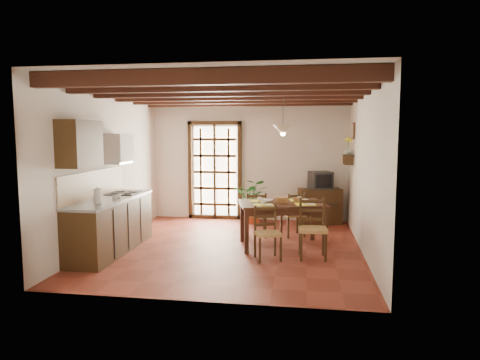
% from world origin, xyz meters
% --- Properties ---
extents(ground_plane, '(5.00, 5.00, 0.00)m').
position_xyz_m(ground_plane, '(0.00, 0.00, 0.00)').
color(ground_plane, maroon).
extents(room_shell, '(4.52, 5.02, 2.81)m').
position_xyz_m(room_shell, '(0.00, 0.00, 1.82)').
color(room_shell, silver).
rests_on(room_shell, ground_plane).
extents(ceiling_beams, '(4.50, 4.34, 0.20)m').
position_xyz_m(ceiling_beams, '(0.00, 0.00, 2.69)').
color(ceiling_beams, black).
rests_on(ceiling_beams, room_shell).
extents(french_door, '(1.26, 0.11, 2.32)m').
position_xyz_m(french_door, '(-0.80, 2.45, 1.18)').
color(french_door, white).
rests_on(french_door, ground_plane).
extents(kitchen_counter, '(0.64, 2.25, 1.38)m').
position_xyz_m(kitchen_counter, '(-1.96, -0.60, 0.47)').
color(kitchen_counter, '#332110').
rests_on(kitchen_counter, ground_plane).
extents(upper_cabinet, '(0.35, 0.80, 0.70)m').
position_xyz_m(upper_cabinet, '(-2.08, -1.30, 1.85)').
color(upper_cabinet, '#332110').
rests_on(upper_cabinet, room_shell).
extents(range_hood, '(0.38, 0.60, 0.54)m').
position_xyz_m(range_hood, '(-2.05, -0.05, 1.73)').
color(range_hood, white).
rests_on(range_hood, room_shell).
extents(counter_items, '(0.50, 1.43, 0.25)m').
position_xyz_m(counter_items, '(-1.95, -0.51, 0.96)').
color(counter_items, black).
rests_on(counter_items, kitchen_counter).
extents(dining_table, '(1.63, 1.25, 0.79)m').
position_xyz_m(dining_table, '(0.88, 0.16, 0.69)').
color(dining_table, '#381D12').
rests_on(dining_table, ground_plane).
extents(chair_near_left, '(0.50, 0.49, 0.85)m').
position_xyz_m(chair_near_left, '(0.70, -0.65, 0.27)').
color(chair_near_left, '#AA8548').
rests_on(chair_near_left, ground_plane).
extents(chair_near_right, '(0.47, 0.45, 0.96)m').
position_xyz_m(chair_near_right, '(1.41, -0.48, 0.30)').
color(chair_near_right, '#AA8548').
rests_on(chair_near_right, ground_plane).
extents(chair_far_left, '(0.46, 0.45, 0.87)m').
position_xyz_m(chair_far_left, '(0.35, 0.80, 0.27)').
color(chair_far_left, '#AA8548').
rests_on(chair_far_left, ground_plane).
extents(chair_far_right, '(0.53, 0.52, 0.87)m').
position_xyz_m(chair_far_right, '(1.06, 0.97, 0.27)').
color(chair_far_right, '#AA8548').
rests_on(chair_far_right, ground_plane).
extents(table_setting, '(1.06, 0.71, 0.10)m').
position_xyz_m(table_setting, '(0.88, 0.16, 0.86)').
color(table_setting, '#F6FF28').
rests_on(table_setting, dining_table).
extents(table_bowl, '(0.28, 0.28, 0.05)m').
position_xyz_m(table_bowl, '(0.62, 0.15, 0.82)').
color(table_bowl, white).
rests_on(table_bowl, dining_table).
extents(sideboard, '(0.99, 0.62, 0.78)m').
position_xyz_m(sideboard, '(1.62, 2.23, 0.39)').
color(sideboard, '#332110').
rests_on(sideboard, ground_plane).
extents(crt_tv, '(0.57, 0.55, 0.39)m').
position_xyz_m(crt_tv, '(1.62, 2.22, 0.97)').
color(crt_tv, black).
rests_on(crt_tv, sideboard).
extents(fuse_box, '(0.25, 0.03, 0.32)m').
position_xyz_m(fuse_box, '(1.50, 2.48, 1.75)').
color(fuse_box, white).
rests_on(fuse_box, room_shell).
extents(plant_pot, '(0.33, 0.33, 0.20)m').
position_xyz_m(plant_pot, '(0.13, 2.08, 0.11)').
color(plant_pot, '#953215').
rests_on(plant_pot, ground_plane).
extents(potted_plant, '(2.03, 1.78, 2.13)m').
position_xyz_m(potted_plant, '(0.13, 2.08, 0.57)').
color(potted_plant, '#144C19').
rests_on(potted_plant, ground_plane).
extents(wall_shelf, '(0.20, 0.42, 0.20)m').
position_xyz_m(wall_shelf, '(2.14, 1.60, 1.51)').
color(wall_shelf, '#332110').
rests_on(wall_shelf, room_shell).
extents(shelf_vase, '(0.15, 0.15, 0.15)m').
position_xyz_m(shelf_vase, '(2.14, 1.60, 1.65)').
color(shelf_vase, '#B2BFB2').
rests_on(shelf_vase, wall_shelf).
extents(shelf_flowers, '(0.14, 0.14, 0.36)m').
position_xyz_m(shelf_flowers, '(2.14, 1.60, 1.86)').
color(shelf_flowers, '#F6FF28').
rests_on(shelf_flowers, shelf_vase).
extents(framed_picture, '(0.03, 0.32, 0.32)m').
position_xyz_m(framed_picture, '(2.22, 1.60, 2.05)').
color(framed_picture, brown).
rests_on(framed_picture, room_shell).
extents(pendant_lamp, '(0.36, 0.36, 0.84)m').
position_xyz_m(pendant_lamp, '(0.88, 0.26, 2.08)').
color(pendant_lamp, black).
rests_on(pendant_lamp, room_shell).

